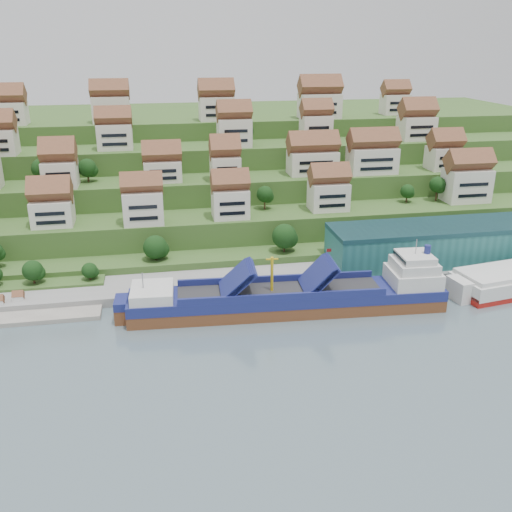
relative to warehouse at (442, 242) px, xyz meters
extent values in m
plane|color=slate|center=(-52.00, -17.00, -7.20)|extent=(300.00, 300.00, 0.00)
cube|color=gray|center=(-32.00, -2.00, -6.10)|extent=(180.00, 14.00, 2.20)
cube|color=gray|center=(-110.00, -5.00, -6.70)|extent=(45.00, 20.00, 1.00)
cube|color=#2D4C1E|center=(-52.00, 69.00, -5.20)|extent=(260.00, 128.00, 4.00)
cube|color=#2D4C1E|center=(-52.00, 74.00, -1.70)|extent=(260.00, 118.00, 11.00)
cube|color=#2D4C1E|center=(-52.00, 82.00, 1.80)|extent=(260.00, 102.00, 18.00)
cube|color=#2D4C1E|center=(-52.00, 90.00, 5.30)|extent=(260.00, 86.00, 25.00)
cube|color=#2D4C1E|center=(-52.00, 99.00, 8.30)|extent=(260.00, 68.00, 31.00)
cube|color=silver|center=(-101.04, 22.36, 7.25)|extent=(10.55, 8.57, 6.89)
cube|color=silver|center=(-77.24, 19.02, 8.27)|extent=(10.52, 7.03, 8.94)
cube|color=silver|center=(-53.51, 20.50, 7.81)|extent=(9.90, 7.62, 8.02)
cube|color=silver|center=(-24.43, 23.06, 7.78)|extent=(10.92, 7.73, 7.97)
cube|color=silver|center=(19.63, 24.43, 8.75)|extent=(13.23, 8.31, 9.90)
cube|color=silver|center=(-100.01, 36.48, 14.50)|extent=(9.42, 8.98, 7.40)
cube|color=silver|center=(-71.19, 38.07, 13.88)|extent=(10.92, 7.90, 6.16)
cube|color=silver|center=(-52.84, 35.47, 14.46)|extent=(8.46, 8.56, 7.32)
cube|color=silver|center=(-24.94, 39.17, 14.36)|extent=(15.00, 8.36, 7.12)
cube|color=silver|center=(-6.16, 37.19, 14.80)|extent=(14.89, 8.18, 8.00)
cube|color=silver|center=(18.75, 38.13, 14.40)|extent=(10.23, 8.04, 7.20)
cube|color=silver|center=(-85.08, 54.34, 21.75)|extent=(10.76, 7.30, 7.90)
cube|color=silver|center=(-47.48, 52.51, 22.24)|extent=(10.55, 7.79, 8.89)
cube|color=silver|center=(-20.29, 52.61, 22.44)|extent=(9.70, 7.14, 9.28)
cube|color=silver|center=(16.01, 54.37, 21.75)|extent=(11.52, 8.47, 7.91)
cube|color=silver|center=(-119.65, 72.97, 27.43)|extent=(11.47, 8.03, 7.26)
cube|color=silver|center=(-86.55, 71.88, 28.12)|extent=(12.30, 7.51, 8.64)
cube|color=silver|center=(-50.86, 71.54, 27.78)|extent=(11.80, 8.15, 7.97)
cube|color=silver|center=(-13.96, 70.67, 28.03)|extent=(14.35, 8.73, 8.46)
cube|color=silver|center=(16.88, 75.85, 27.44)|extent=(9.64, 7.05, 7.27)
ellipsoid|color=#163B13|center=(-40.68, 9.11, 1.21)|extent=(6.65, 6.65, 6.65)
ellipsoid|color=#163B13|center=(-74.76, 9.29, 0.28)|extent=(6.24, 6.24, 6.24)
ellipsoid|color=#163B13|center=(1.40, 26.11, 7.29)|extent=(4.22, 4.22, 4.22)
ellipsoid|color=#163B13|center=(11.03, 26.11, 8.93)|extent=(4.92, 4.92, 4.92)
ellipsoid|color=#163B13|center=(-42.57, 26.66, 8.34)|extent=(4.79, 4.79, 4.79)
ellipsoid|color=#163B13|center=(-8.29, 42.83, 16.00)|extent=(4.20, 4.20, 4.20)
ellipsoid|color=#163B13|center=(-106.01, 42.38, 14.95)|extent=(5.96, 5.96, 5.96)
ellipsoid|color=#163B13|center=(-93.01, 40.97, 15.00)|extent=(5.40, 5.40, 5.40)
ellipsoid|color=#163B13|center=(-44.39, 56.21, 23.16)|extent=(6.88, 6.88, 6.88)
ellipsoid|color=#163B13|center=(-18.22, 58.94, 22.37)|extent=(4.80, 4.80, 4.80)
ellipsoid|color=#163B13|center=(-15.89, 56.97, 21.58)|extent=(4.68, 4.68, 4.68)
ellipsoid|color=#163B13|center=(-103.76, 2.00, -1.06)|extent=(4.90, 4.90, 4.90)
ellipsoid|color=#163B13|center=(-90.75, 2.00, -2.04)|extent=(3.82, 3.82, 3.82)
cube|color=#276B69|center=(0.00, 0.00, 0.00)|extent=(60.00, 15.00, 10.00)
cylinder|color=gray|center=(-34.00, -7.00, -1.00)|extent=(0.16, 0.16, 8.00)
cube|color=maroon|center=(-33.40, -7.00, 2.60)|extent=(1.20, 0.05, 0.80)
cube|color=white|center=(-106.00, -5.50, -5.10)|extent=(2.40, 2.20, 2.20)
cube|color=brown|center=(-46.12, -17.81, -6.20)|extent=(71.22, 15.03, 4.53)
cube|color=navy|center=(-46.12, -17.81, -3.30)|extent=(71.22, 15.14, 2.36)
cube|color=silver|center=(-75.98, -16.04, -1.04)|extent=(9.66, 10.85, 2.36)
cube|color=#262628|center=(-47.93, -17.70, -2.12)|extent=(45.79, 11.91, 0.27)
cube|color=navy|center=(-57.88, -17.11, 0.96)|extent=(7.37, 10.39, 6.27)
cube|color=navy|center=(-39.78, -18.18, 0.96)|extent=(7.03, 10.37, 6.62)
cylinder|color=yellow|center=(-49.74, -17.60, 1.86)|extent=(0.67, 0.67, 8.16)
cube|color=silver|center=(-17.16, -19.52, -0.40)|extent=(11.47, 10.96, 3.63)
cube|color=silver|center=(-17.16, -19.52, 2.50)|extent=(9.59, 9.76, 2.27)
cube|color=silver|center=(-17.16, -19.52, 4.40)|extent=(7.72, 8.57, 1.63)
cylinder|color=navy|center=(-14.45, -19.68, 6.12)|extent=(1.53, 1.53, 1.99)
camera|label=1|loc=(-74.22, -130.87, 50.42)|focal=40.00mm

